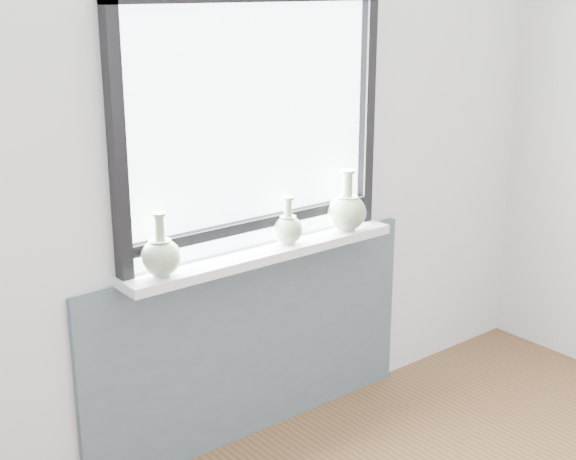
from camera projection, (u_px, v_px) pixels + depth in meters
back_wall at (249, 152)px, 3.34m from camera, size 3.60×0.02×2.60m
apron_panel at (256, 345)px, 3.57m from camera, size 1.70×0.03×0.86m
windowsill at (264, 253)px, 3.38m from camera, size 1.32×0.18×0.04m
window at (254, 119)px, 3.27m from camera, size 1.30×0.06×1.05m
vase_a at (161, 255)px, 3.05m from camera, size 0.16×0.16×0.25m
vase_b at (288, 228)px, 3.43m from camera, size 0.13×0.13×0.21m
vase_c at (347, 210)px, 3.61m from camera, size 0.18×0.18×0.28m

